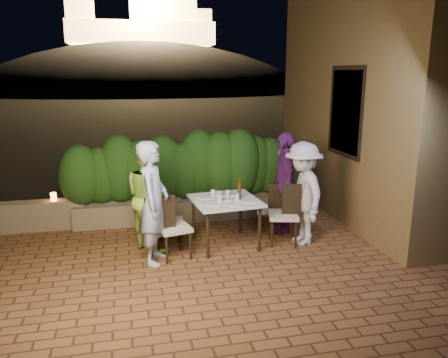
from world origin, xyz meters
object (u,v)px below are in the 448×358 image
object	(u,v)px
dining_table	(225,222)
chair_left_front	(174,227)
diner_purple	(285,182)
diner_white	(302,194)
bowl	(217,193)
chair_right_front	(283,214)
beer_bottle	(239,188)
chair_left_back	(169,220)
parapet_lamp	(54,197)
diner_green	(149,197)
diner_blue	(153,203)
chair_right_back	(269,208)

from	to	relation	value
dining_table	chair_left_front	world-z (taller)	chair_left_front
dining_table	diner_purple	xyz separation A→B (m)	(1.13, 0.43, 0.48)
dining_table	diner_white	bearing A→B (deg)	-8.03
bowl	chair_right_front	distance (m)	1.10
dining_table	beer_bottle	bearing A→B (deg)	10.21
chair_left_back	parapet_lamp	bearing A→B (deg)	158.17
chair_right_front	diner_green	size ratio (longest dim) A/B	0.60
chair_left_front	diner_green	world-z (taller)	diner_green
chair_left_back	diner_white	distance (m)	2.12
beer_bottle	chair_left_front	world-z (taller)	beer_bottle
diner_green	parapet_lamp	size ratio (longest dim) A/B	11.68
beer_bottle	diner_green	distance (m)	1.39
dining_table	diner_blue	world-z (taller)	diner_blue
dining_table	chair_right_front	xyz separation A→B (m)	(0.91, -0.13, 0.11)
chair_right_front	diner_white	world-z (taller)	diner_white
chair_right_back	diner_blue	bearing A→B (deg)	37.00
chair_left_front	bowl	bearing A→B (deg)	24.20
chair_right_back	chair_right_front	bearing A→B (deg)	113.45
beer_bottle	chair_left_back	world-z (taller)	beer_bottle
dining_table	diner_purple	world-z (taller)	diner_purple
diner_purple	diner_white	bearing A→B (deg)	22.33
beer_bottle	diner_blue	size ratio (longest dim) A/B	0.18
chair_left_front	diner_green	xyz separation A→B (m)	(-0.31, 0.46, 0.34)
chair_right_front	chair_left_front	bearing A→B (deg)	19.91
chair_left_back	diner_blue	world-z (taller)	diner_blue
diner_blue	diner_purple	xyz separation A→B (m)	(2.25, 0.81, -0.02)
beer_bottle	diner_purple	size ratio (longest dim) A/B	0.19
bowl	chair_left_back	distance (m)	0.87
bowl	diner_green	distance (m)	1.09
beer_bottle	chair_right_front	world-z (taller)	beer_bottle
diner_blue	diner_white	size ratio (longest dim) A/B	1.08
diner_green	parapet_lamp	world-z (taller)	diner_green
bowl	diner_white	bearing A→B (deg)	-19.57
diner_white	diner_purple	world-z (taller)	diner_purple
beer_bottle	diner_green	xyz separation A→B (m)	(-1.38, 0.12, -0.09)
chair_right_front	parapet_lamp	bearing A→B (deg)	-8.48
chair_right_front	diner_blue	xyz separation A→B (m)	(-2.03, -0.26, 0.39)
diner_purple	parapet_lamp	size ratio (longest dim) A/B	12.26
diner_blue	parapet_lamp	size ratio (longest dim) A/B	12.56
chair_left_back	diner_green	bearing A→B (deg)	-167.56
chair_left_front	diner_blue	bearing A→B (deg)	-175.84
bowl	diner_purple	size ratio (longest dim) A/B	0.10
parapet_lamp	bowl	bearing A→B (deg)	-22.93
diner_green	diner_white	bearing A→B (deg)	-121.22
bowl	diner_white	size ratio (longest dim) A/B	0.10
dining_table	diner_green	bearing A→B (deg)	172.07
beer_bottle	chair_right_back	xyz separation A→B (m)	(0.61, 0.33, -0.48)
dining_table	parapet_lamp	distance (m)	3.07
beer_bottle	chair_left_back	bearing A→B (deg)	173.62
diner_purple	beer_bottle	bearing A→B (deg)	-51.18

